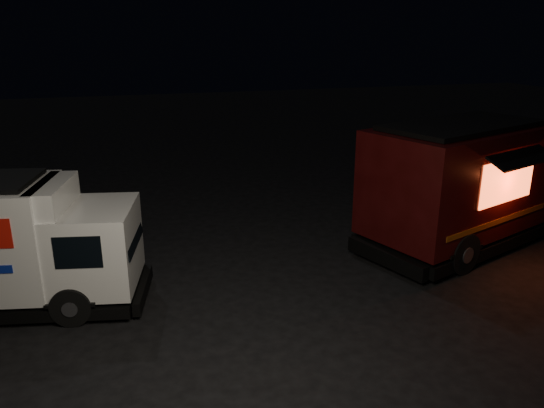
{
  "coord_description": "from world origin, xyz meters",
  "views": [
    {
      "loc": [
        -2.72,
        -9.88,
        5.58
      ],
      "look_at": [
        0.9,
        2.0,
        1.49
      ],
      "focal_mm": 35.0,
      "sensor_mm": 36.0,
      "label": 1
    }
  ],
  "objects": [
    {
      "name": "ground",
      "position": [
        0.0,
        0.0,
        0.0
      ],
      "size": [
        80.0,
        80.0,
        0.0
      ],
      "primitive_type": "plane",
      "color": "black",
      "rests_on": "ground"
    },
    {
      "name": "red_truck",
      "position": [
        6.69,
        1.76,
        1.68
      ],
      "size": [
        7.68,
        4.86,
        3.36
      ],
      "primitive_type": null,
      "rotation": [
        0.0,
        0.0,
        0.33
      ],
      "color": "#390A0B",
      "rests_on": "ground"
    }
  ]
}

